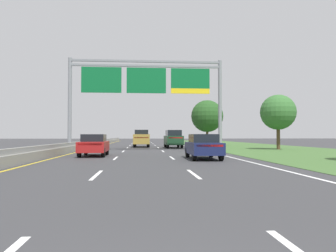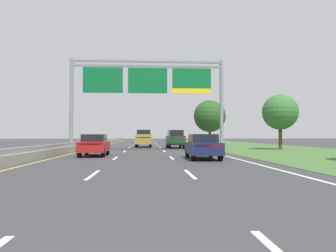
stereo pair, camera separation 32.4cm
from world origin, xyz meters
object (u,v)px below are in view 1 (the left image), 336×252
at_px(overhead_sign_gantry, 146,85).
at_px(roadside_tree_mid, 278,112).
at_px(pickup_truck_gold, 141,139).
at_px(car_darkgreen_right_lane_suv, 173,139).
at_px(car_red_left_lane_sedan, 94,145).
at_px(car_navy_right_lane_sedan, 203,146).
at_px(roadside_tree_far, 207,116).

height_order(overhead_sign_gantry, roadside_tree_mid, overhead_sign_gantry).
height_order(pickup_truck_gold, car_darkgreen_right_lane_suv, pickup_truck_gold).
bearing_deg(pickup_truck_gold, overhead_sign_gantry, -177.04).
bearing_deg(pickup_truck_gold, car_darkgreen_right_lane_suv, -127.44).
bearing_deg(car_red_left_lane_sedan, roadside_tree_mid, -63.83).
xyz_separation_m(car_navy_right_lane_sedan, roadside_tree_mid, (10.36, 12.56, 3.08)).
relative_size(car_darkgreen_right_lane_suv, car_red_left_lane_sedan, 1.07).
relative_size(overhead_sign_gantry, car_red_left_lane_sedan, 3.40).
relative_size(car_navy_right_lane_sedan, roadside_tree_mid, 0.77).
relative_size(car_darkgreen_right_lane_suv, roadside_tree_mid, 0.82).
bearing_deg(pickup_truck_gold, car_navy_right_lane_sedan, -169.40).
bearing_deg(car_red_left_lane_sedan, car_navy_right_lane_sedan, -116.73).
height_order(overhead_sign_gantry, pickup_truck_gold, overhead_sign_gantry).
relative_size(pickup_truck_gold, roadside_tree_mid, 0.94).
bearing_deg(roadside_tree_far, car_darkgreen_right_lane_suv, -123.04).
bearing_deg(overhead_sign_gantry, roadside_tree_mid, 4.76).
bearing_deg(roadside_tree_mid, overhead_sign_gantry, -175.24).
height_order(car_navy_right_lane_sedan, car_red_left_lane_sedan, same).
bearing_deg(car_darkgreen_right_lane_suv, car_red_left_lane_sedan, 153.11).
height_order(car_red_left_lane_sedan, roadside_tree_far, roadside_tree_far).
bearing_deg(roadside_tree_far, car_red_left_lane_sedan, -118.72).
relative_size(car_navy_right_lane_sedan, car_darkgreen_right_lane_suv, 0.93).
distance_m(pickup_truck_gold, car_darkgreen_right_lane_suv, 4.81).
bearing_deg(car_red_left_lane_sedan, roadside_tree_far, -29.60).
relative_size(overhead_sign_gantry, roadside_tree_mid, 2.61).
bearing_deg(car_navy_right_lane_sedan, roadside_tree_mid, -38.84).
distance_m(overhead_sign_gantry, car_red_left_lane_sedan, 10.41).
distance_m(car_navy_right_lane_sedan, car_darkgreen_right_lane_suv, 18.44).
xyz_separation_m(pickup_truck_gold, car_darkgreen_right_lane_suv, (3.80, -2.94, 0.02)).
distance_m(pickup_truck_gold, roadside_tree_far, 12.12).
xyz_separation_m(overhead_sign_gantry, roadside_tree_far, (9.35, 16.27, -2.05)).
distance_m(pickup_truck_gold, car_navy_right_lane_sedan, 21.74).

